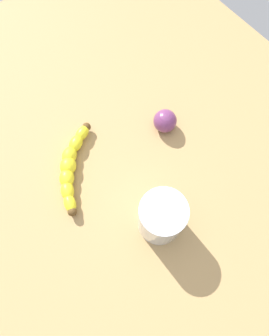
% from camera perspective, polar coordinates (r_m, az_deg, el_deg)
% --- Properties ---
extents(wooden_tabletop, '(1.20, 1.20, 0.03)m').
position_cam_1_polar(wooden_tabletop, '(0.68, -8.09, -3.43)').
color(wooden_tabletop, '#A58250').
rests_on(wooden_tabletop, ground).
extents(banana, '(0.16, 0.16, 0.03)m').
position_cam_1_polar(banana, '(0.67, -11.76, 0.33)').
color(banana, yellow).
rests_on(banana, wooden_tabletop).
extents(smoothie_glass, '(0.09, 0.09, 0.11)m').
position_cam_1_polar(smoothie_glass, '(0.59, 5.04, -9.35)').
color(smoothie_glass, silver).
rests_on(smoothie_glass, wooden_tabletop).
extents(plum_fruit, '(0.05, 0.05, 0.05)m').
position_cam_1_polar(plum_fruit, '(0.70, 5.76, 8.80)').
color(plum_fruit, '#6B3360').
rests_on(plum_fruit, wooden_tabletop).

